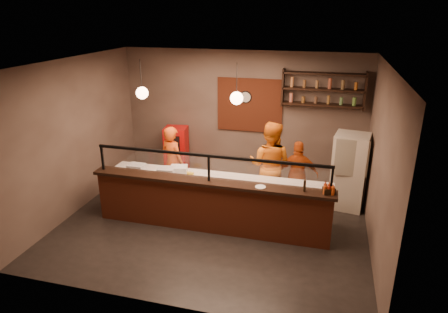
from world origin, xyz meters
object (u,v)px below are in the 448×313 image
(wall_clock, at_px, (246,97))
(cook_left, at_px, (173,162))
(cook_right, at_px, (298,175))
(red_cooler, at_px, (177,152))
(cook_mid, at_px, (270,165))
(condiment_caddy, at_px, (329,190))
(pizza_dough, at_px, (194,177))
(fridge, at_px, (349,171))
(pepper_mill, at_px, (305,186))

(wall_clock, distance_m, cook_left, 2.38)
(cook_right, relative_size, red_cooler, 1.16)
(wall_clock, distance_m, cook_mid, 2.02)
(cook_left, relative_size, cook_right, 1.12)
(cook_right, xyz_separation_m, condiment_caddy, (0.64, -1.45, 0.37))
(red_cooler, xyz_separation_m, pizza_dough, (1.18, -2.03, 0.26))
(cook_mid, distance_m, fridge, 1.71)
(wall_clock, height_order, fridge, wall_clock)
(cook_left, distance_m, fridge, 3.88)
(pizza_dough, bearing_deg, red_cooler, 120.07)
(fridge, relative_size, pizza_dough, 3.00)
(condiment_caddy, bearing_deg, fridge, 76.56)
(fridge, xyz_separation_m, condiment_caddy, (-0.41, -1.73, 0.29))
(cook_mid, height_order, condiment_caddy, cook_mid)
(cook_left, distance_m, cook_mid, 2.20)
(cook_mid, bearing_deg, cook_right, -159.09)
(pepper_mill, bearing_deg, cook_mid, 121.39)
(cook_right, distance_m, fridge, 1.10)
(cook_left, bearing_deg, pepper_mill, -178.10)
(fridge, bearing_deg, condiment_caddy, -94.61)
(cook_left, distance_m, cook_right, 2.80)
(cook_mid, distance_m, pizza_dough, 1.67)
(pizza_dough, bearing_deg, cook_left, 133.80)
(wall_clock, xyz_separation_m, condiment_caddy, (2.09, -2.75, -0.99))
(pizza_dough, height_order, condiment_caddy, condiment_caddy)
(red_cooler, bearing_deg, cook_right, -25.05)
(cook_mid, xyz_separation_m, fridge, (1.65, 0.42, -0.13))
(cook_mid, xyz_separation_m, cook_right, (0.59, 0.14, -0.21))
(cook_left, height_order, cook_mid, cook_mid)
(pepper_mill, bearing_deg, wall_clock, 121.03)
(cook_left, height_order, pizza_dough, cook_left)
(red_cooler, distance_m, pepper_mill, 4.22)
(cook_mid, xyz_separation_m, red_cooler, (-2.57, 1.12, -0.31))
(fridge, bearing_deg, wall_clock, 166.72)
(condiment_caddy, bearing_deg, cook_mid, 133.24)
(condiment_caddy, relative_size, pepper_mill, 0.94)
(cook_mid, bearing_deg, red_cooler, -15.64)
(cook_left, bearing_deg, fridge, -148.08)
(cook_left, bearing_deg, wall_clock, -107.14)
(red_cooler, bearing_deg, cook_left, -80.25)
(cook_mid, height_order, red_cooler, cook_mid)
(wall_clock, height_order, pepper_mill, wall_clock)
(cook_mid, relative_size, condiment_caddy, 9.76)
(condiment_caddy, bearing_deg, cook_left, 160.13)
(cook_right, xyz_separation_m, pizza_dough, (-1.99, -1.04, 0.16))
(cook_left, xyz_separation_m, condiment_caddy, (3.43, -1.24, 0.28))
(pepper_mill, bearing_deg, red_cooler, 144.03)
(red_cooler, relative_size, condiment_caddy, 6.58)
(cook_right, relative_size, pepper_mill, 7.19)
(red_cooler, distance_m, condiment_caddy, 4.55)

